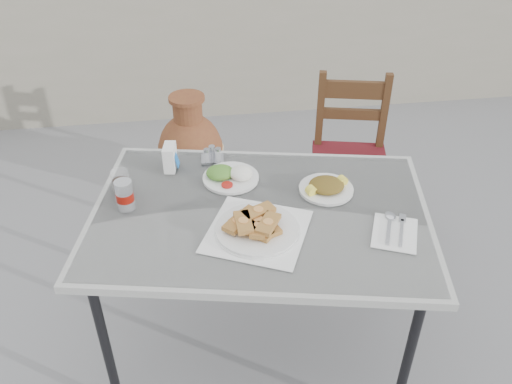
{
  "coord_description": "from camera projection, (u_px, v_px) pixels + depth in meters",
  "views": [
    {
      "loc": [
        -0.11,
        -1.55,
        2.05
      ],
      "look_at": [
        0.12,
        0.12,
        0.84
      ],
      "focal_mm": 38.0,
      "sensor_mm": 36.0,
      "label": 1
    }
  ],
  "objects": [
    {
      "name": "cafe_table",
      "position": [
        260.0,
        222.0,
        2.1
      ],
      "size": [
        1.44,
        1.12,
        0.79
      ],
      "rotation": [
        0.0,
        0.0,
        -0.2
      ],
      "color": "black",
      "rests_on": "ground"
    },
    {
      "name": "cola_glass",
      "position": [
        121.0,
        184.0,
        2.14
      ],
      "size": [
        0.07,
        0.07,
        0.1
      ],
      "color": "white",
      "rests_on": "cafe_table"
    },
    {
      "name": "salad_rice_plate",
      "position": [
        230.0,
        175.0,
        2.23
      ],
      "size": [
        0.23,
        0.23,
        0.06
      ],
      "color": "white",
      "rests_on": "cafe_table"
    },
    {
      "name": "chair",
      "position": [
        349.0,
        158.0,
        2.97
      ],
      "size": [
        0.48,
        0.48,
        0.91
      ],
      "rotation": [
        0.0,
        0.0,
        -0.22
      ],
      "color": "#37210F",
      "rests_on": "ground"
    },
    {
      "name": "ground",
      "position": [
        233.0,
        360.0,
        2.46
      ],
      "size": [
        80.0,
        80.0,
        0.0
      ],
      "primitive_type": "plane",
      "color": "slate",
      "rests_on": "ground"
    },
    {
      "name": "soda_can",
      "position": [
        125.0,
        195.0,
        2.05
      ],
      "size": [
        0.07,
        0.07,
        0.12
      ],
      "color": "white",
      "rests_on": "cafe_table"
    },
    {
      "name": "salad_chopped_plate",
      "position": [
        326.0,
        187.0,
        2.17
      ],
      "size": [
        0.22,
        0.22,
        0.05
      ],
      "color": "white",
      "rests_on": "cafe_table"
    },
    {
      "name": "napkin_holder",
      "position": [
        170.0,
        157.0,
        2.28
      ],
      "size": [
        0.07,
        0.1,
        0.11
      ],
      "rotation": [
        0.0,
        0.0,
        -0.16
      ],
      "color": "white",
      "rests_on": "cafe_table"
    },
    {
      "name": "pide_plate",
      "position": [
        257.0,
        225.0,
        1.95
      ],
      "size": [
        0.46,
        0.46,
        0.07
      ],
      "rotation": [
        0.0,
        0.0,
        -0.43
      ],
      "color": "white",
      "rests_on": "cafe_table"
    },
    {
      "name": "cutlery_napkin",
      "position": [
        394.0,
        230.0,
        1.97
      ],
      "size": [
        0.22,
        0.25,
        0.02
      ],
      "rotation": [
        0.0,
        0.0,
        -0.4
      ],
      "color": "white",
      "rests_on": "cafe_table"
    },
    {
      "name": "terracotta_urn",
      "position": [
        191.0,
        153.0,
        3.3
      ],
      "size": [
        0.4,
        0.4,
        0.7
      ],
      "color": "brown",
      "rests_on": "ground"
    },
    {
      "name": "back_wall",
      "position": [
        196.0,
        39.0,
        4.12
      ],
      "size": [
        6.0,
        0.25,
        1.2
      ],
      "primitive_type": "cube",
      "color": "gray",
      "rests_on": "ground"
    },
    {
      "name": "condiment_caddy",
      "position": [
        212.0,
        156.0,
        2.35
      ],
      "size": [
        0.1,
        0.08,
        0.07
      ],
      "rotation": [
        0.0,
        0.0,
        -0.07
      ],
      "color": "#B5B6BC",
      "rests_on": "cafe_table"
    }
  ]
}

